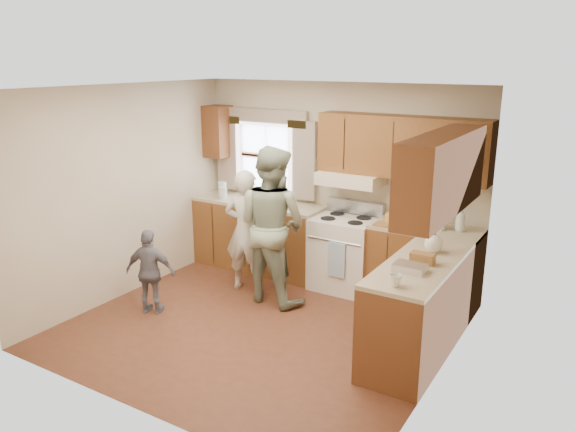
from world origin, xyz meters
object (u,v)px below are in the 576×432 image
Objects in this scene: woman_right at (272,225)px; woman_left at (246,231)px; child at (151,272)px; stove at (345,252)px.

woman_left is at bearing -5.39° from woman_right.
woman_right is at bearing 155.52° from woman_left.
woman_left is 0.47m from woman_right.
woman_right is at bearing -153.50° from child.
woman_left reaches higher than stove.
stove is 1.10× the size of child.
woman_right reaches higher than child.
woman_right is (0.43, -0.09, 0.17)m from woman_left.
woman_right is (-0.59, -0.76, 0.45)m from stove.
woman_left is 0.82× the size of woman_right.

